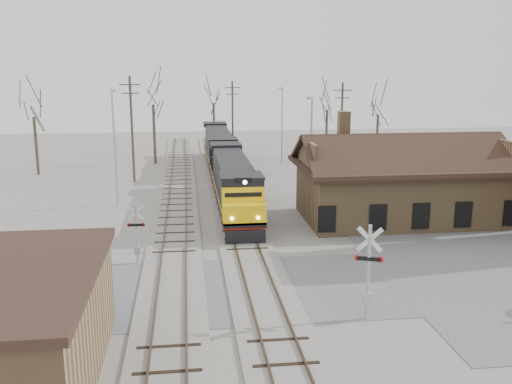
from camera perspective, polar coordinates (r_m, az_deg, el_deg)
The scene contains 20 objects.
ground at distance 29.93m, azimuth 0.37°, elevation -9.53°, with size 140.00×140.00×0.00m, color gray.
road at distance 29.93m, azimuth 0.37°, elevation -9.50°, with size 60.00×9.00×0.03m, color slate.
track_main at distance 44.08m, azimuth -2.13°, elevation -2.08°, with size 3.40×90.00×0.24m.
track_siding at distance 43.95m, azimuth -7.99°, elevation -2.24°, with size 3.40×90.00×0.24m.
depot at distance 43.36m, azimuth 14.19°, elevation 0.46°, with size 15.20×9.31×7.90m.
locomotive_lead at distance 44.48m, azimuth -2.26°, elevation 0.86°, with size 2.80×18.77×4.16m.
locomotive_trailing at distance 63.19m, azimuth -3.70°, elevation 4.40°, with size 2.80×18.77×3.94m.
crossbuck_near at distance 26.17m, azimuth 11.14°, elevation -8.28°, with size 1.22×0.52×4.46m.
crossbuck_far at distance 33.47m, azimuth -11.85°, elevation -4.25°, with size 1.03×0.27×3.59m.
streetlight_a at distance 47.02m, azimuth -13.95°, elevation 4.91°, with size 0.25×2.04×9.38m.
streetlight_b at distance 48.59m, azimuth 5.50°, elevation 5.00°, with size 0.25×2.04×8.61m.
streetlight_c at distance 64.19m, azimuth 2.60°, elevation 7.00°, with size 0.25×2.04×8.76m.
utility_pole_a at distance 56.44m, azimuth -12.30°, elevation 6.33°, with size 2.00×0.24×10.16m.
utility_pole_b at distance 73.26m, azimuth -2.36°, elevation 7.61°, with size 2.00×0.24×9.13m.
utility_pole_c at distance 62.21m, azimuth 8.54°, elevation 6.67°, with size 2.00×0.24×9.35m.
tree_a at distance 62.84m, azimuth -21.41°, elevation 7.88°, with size 3.98×3.98×9.76m.
tree_b at distance 66.10m, azimuth -10.28°, elevation 9.57°, with size 4.53×4.53×11.09m.
tree_c at distance 76.56m, azimuth -4.28°, elevation 9.62°, with size 4.13×4.13×10.12m.
tree_d at distance 70.93m, azimuth 7.15°, elevation 8.92°, with size 3.85×3.85×9.44m.
tree_e at distance 70.40m, azimuth 12.14°, elevation 8.29°, with size 3.56×3.56×8.73m.
Camera 1 is at (-3.56, -27.46, 11.36)m, focal length 40.00 mm.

